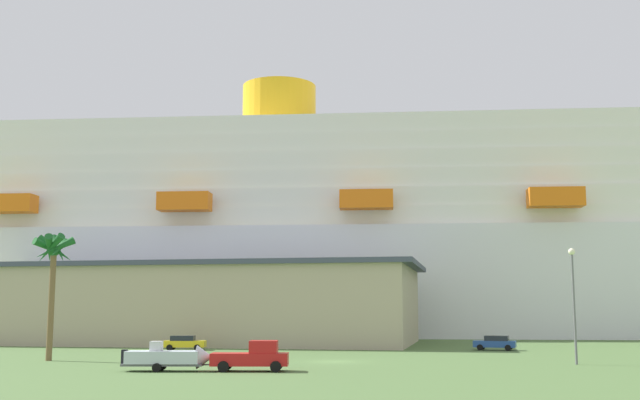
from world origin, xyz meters
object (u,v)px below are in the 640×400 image
(street_lamp, at_px, (573,290))
(parked_car_blue_suv, at_px, (495,343))
(pickup_truck, at_px, (253,357))
(parked_car_yellow_taxi, at_px, (184,342))
(small_boat_on_trailer, at_px, (172,358))
(palm_tree, at_px, (54,258))
(cruise_ship, at_px, (456,248))

(street_lamp, relative_size, parked_car_blue_suv, 2.00)
(pickup_truck, relative_size, street_lamp, 0.62)
(parked_car_yellow_taxi, bearing_deg, small_boat_on_trailer, -72.86)
(street_lamp, bearing_deg, pickup_truck, -156.48)
(street_lamp, bearing_deg, palm_tree, -176.92)
(street_lamp, xyz_separation_m, parked_car_yellow_taxi, (-38.63, 15.74, -5.19))
(cruise_ship, bearing_deg, pickup_truck, -101.65)
(cruise_ship, relative_size, parked_car_yellow_taxi, 51.19)
(pickup_truck, relative_size, parked_car_yellow_taxi, 1.24)
(palm_tree, bearing_deg, street_lamp, 3.08)
(street_lamp, height_order, parked_car_blue_suv, street_lamp)
(small_boat_on_trailer, xyz_separation_m, palm_tree, (-14.49, 9.07, 7.96))
(small_boat_on_trailer, height_order, parked_car_blue_suv, small_boat_on_trailer)
(pickup_truck, bearing_deg, street_lamp, 23.52)
(parked_car_yellow_taxi, bearing_deg, palm_tree, -108.56)
(small_boat_on_trailer, bearing_deg, parked_car_blue_suv, 52.09)
(pickup_truck, height_order, parked_car_blue_suv, pickup_truck)
(small_boat_on_trailer, distance_m, street_lamp, 32.73)
(cruise_ship, distance_m, parked_car_blue_suv, 49.54)
(street_lamp, distance_m, parked_car_blue_suv, 22.04)
(parked_car_blue_suv, bearing_deg, small_boat_on_trailer, -127.91)
(street_lamp, height_order, parked_car_yellow_taxi, street_lamp)
(street_lamp, distance_m, parked_car_yellow_taxi, 42.03)
(small_boat_on_trailer, bearing_deg, street_lamp, 20.79)
(parked_car_yellow_taxi, xyz_separation_m, parked_car_blue_suv, (33.54, 5.06, 0.00))
(small_boat_on_trailer, xyz_separation_m, parked_car_blue_suv, (25.14, 32.28, -0.13))
(parked_car_yellow_taxi, height_order, parked_car_blue_suv, same)
(cruise_ship, xyz_separation_m, street_lamp, (8.13, -68.22, -8.81))
(pickup_truck, height_order, parked_car_yellow_taxi, pickup_truck)
(palm_tree, bearing_deg, pickup_truck, -21.97)
(cruise_ship, xyz_separation_m, small_boat_on_trailer, (-22.10, -79.70, -13.87))
(palm_tree, height_order, parked_car_yellow_taxi, palm_tree)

